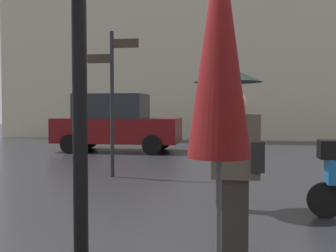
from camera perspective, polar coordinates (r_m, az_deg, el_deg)
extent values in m
cylinder|color=black|center=(2.05, -12.13, 1.66)|extent=(0.07, 0.07, 2.79)
cylinder|color=#4C4C51|center=(2.70, 7.00, -15.68)|extent=(0.04, 0.04, 1.07)
cone|color=maroon|center=(2.60, 7.15, 11.71)|extent=(0.40, 0.40, 1.45)
cube|color=#2A241E|center=(5.85, 8.19, -7.74)|extent=(0.25, 0.16, 0.77)
cube|color=#473D33|center=(5.77, 8.24, -0.95)|extent=(0.46, 0.21, 0.62)
sphere|color=beige|center=(5.76, 8.26, 3.18)|extent=(0.21, 0.21, 0.21)
cylinder|color=black|center=(5.76, 8.27, 4.54)|extent=(0.02, 0.02, 0.30)
cone|color=black|center=(5.78, 8.29, 7.08)|extent=(0.95, 0.95, 0.21)
cube|color=#2A241E|center=(4.05, 9.29, -12.48)|extent=(0.25, 0.16, 0.76)
cube|color=#473D33|center=(3.93, 9.37, -2.81)|extent=(0.45, 0.20, 0.61)
sphere|color=tan|center=(3.91, 9.41, 3.18)|extent=(0.21, 0.21, 0.21)
cube|color=black|center=(3.95, 12.31, -4.15)|extent=(0.12, 0.24, 0.28)
cylinder|color=black|center=(5.76, 21.00, -9.60)|extent=(0.46, 0.09, 0.46)
cube|color=black|center=(5.67, 21.56, -3.06)|extent=(0.28, 0.28, 0.24)
cube|color=#590C0F|center=(13.52, -6.96, -0.57)|extent=(4.03, 1.72, 0.79)
cube|color=black|center=(13.56, -7.79, 2.75)|extent=(2.22, 1.58, 0.78)
cylinder|color=black|center=(14.09, -0.85, -2.03)|extent=(0.60, 0.18, 0.60)
cylinder|color=black|center=(12.41, -2.22, -2.66)|extent=(0.60, 0.18, 0.60)
cylinder|color=black|center=(14.77, -10.92, -1.87)|extent=(0.60, 0.18, 0.60)
cylinder|color=black|center=(13.17, -13.47, -2.43)|extent=(0.60, 0.18, 0.60)
cylinder|color=black|center=(8.51, -7.77, 2.96)|extent=(0.08, 0.08, 2.98)
cube|color=#33281E|center=(8.53, -5.98, 11.35)|extent=(0.56, 0.04, 0.18)
cube|color=#33281E|center=(8.64, -9.47, 9.20)|extent=(0.52, 0.04, 0.18)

